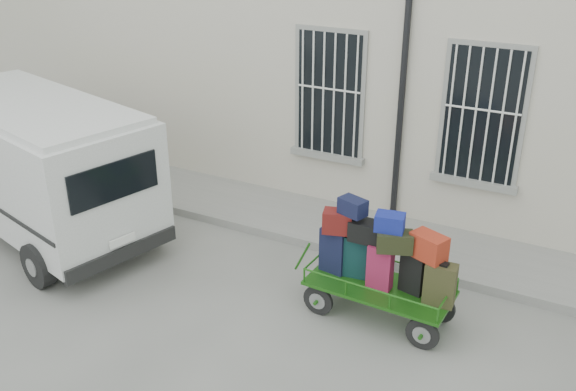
# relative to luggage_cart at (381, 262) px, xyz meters

# --- Properties ---
(ground) EXTENTS (80.00, 80.00, 0.00)m
(ground) POSITION_rel_luggage_cart_xyz_m (-1.73, -0.07, -0.89)
(ground) COLOR slate
(ground) RESTS_ON ground
(building) EXTENTS (24.00, 5.15, 6.00)m
(building) POSITION_rel_luggage_cart_xyz_m (-1.73, 5.43, 2.11)
(building) COLOR beige
(building) RESTS_ON ground
(sidewalk) EXTENTS (24.00, 1.70, 0.15)m
(sidewalk) POSITION_rel_luggage_cart_xyz_m (-1.73, 2.13, -0.81)
(sidewalk) COLOR gray
(sidewalk) RESTS_ON ground
(luggage_cart) EXTENTS (2.41, 1.00, 1.75)m
(luggage_cart) POSITION_rel_luggage_cart_xyz_m (0.00, 0.00, 0.00)
(luggage_cart) COLOR black
(luggage_cart) RESTS_ON ground
(van) EXTENTS (5.12, 3.16, 2.41)m
(van) POSITION_rel_luggage_cart_xyz_m (-6.11, -0.30, 0.49)
(van) COLOR silver
(van) RESTS_ON ground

